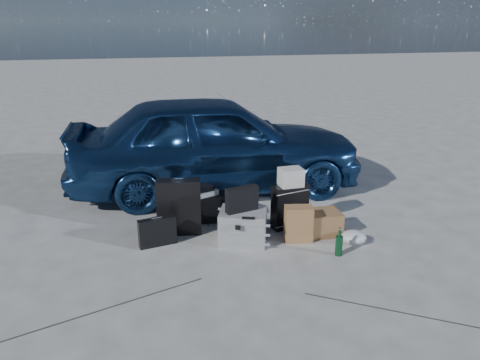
% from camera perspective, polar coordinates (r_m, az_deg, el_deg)
% --- Properties ---
extents(ground, '(60.00, 60.00, 0.00)m').
position_cam_1_polar(ground, '(5.13, 2.21, -9.73)').
color(ground, beige).
rests_on(ground, ground).
extents(car, '(4.37, 1.93, 1.46)m').
position_cam_1_polar(car, '(7.00, -3.03, 4.57)').
color(car, navy).
rests_on(car, ground).
extents(pelican_case, '(0.65, 0.59, 0.38)m').
position_cam_1_polar(pelican_case, '(5.45, 0.37, -5.64)').
color(pelican_case, gray).
rests_on(pelican_case, ground).
extents(laptop_bag, '(0.40, 0.19, 0.29)m').
position_cam_1_polar(laptop_bag, '(5.32, 0.24, -2.36)').
color(laptop_bag, black).
rests_on(laptop_bag, pelican_case).
extents(briefcase, '(0.44, 0.17, 0.33)m').
position_cam_1_polar(briefcase, '(5.45, -10.04, -6.26)').
color(briefcase, black).
rests_on(briefcase, ground).
extents(suitcase_left, '(0.55, 0.28, 0.68)m').
position_cam_1_polar(suitcase_left, '(5.66, -7.44, -3.26)').
color(suitcase_left, black).
rests_on(suitcase_left, ground).
extents(suitcase_right, '(0.49, 0.26, 0.55)m').
position_cam_1_polar(suitcase_right, '(5.83, 6.09, -3.18)').
color(suitcase_right, black).
rests_on(suitcase_right, ground).
extents(white_carton, '(0.28, 0.23, 0.22)m').
position_cam_1_polar(white_carton, '(5.68, 6.22, 0.35)').
color(white_carton, beige).
rests_on(white_carton, suitcase_right).
extents(duffel_bag, '(0.74, 0.40, 0.35)m').
position_cam_1_polar(duffel_bag, '(6.06, -4.51, -3.29)').
color(duffel_bag, black).
rests_on(duffel_bag, ground).
extents(flat_box_white, '(0.43, 0.38, 0.06)m').
position_cam_1_polar(flat_box_white, '(5.97, -4.72, -1.51)').
color(flat_box_white, beige).
rests_on(flat_box_white, duffel_bag).
extents(flat_box_black, '(0.33, 0.28, 0.06)m').
position_cam_1_polar(flat_box_black, '(5.94, -4.71, -1.00)').
color(flat_box_black, black).
rests_on(flat_box_black, flat_box_white).
extents(kraft_bag, '(0.35, 0.25, 0.42)m').
position_cam_1_polar(kraft_bag, '(5.50, 7.13, -5.32)').
color(kraft_bag, '#925E3F').
rests_on(kraft_bag, ground).
extents(cardboard_box, '(0.40, 0.35, 0.29)m').
position_cam_1_polar(cardboard_box, '(5.75, 10.14, -5.14)').
color(cardboard_box, '#9C6544').
rests_on(cardboard_box, ground).
extents(plastic_bag, '(0.34, 0.31, 0.16)m').
position_cam_1_polar(plastic_bag, '(5.60, 13.69, -6.78)').
color(plastic_bag, silver).
rests_on(plastic_bag, ground).
extents(green_bottle, '(0.09, 0.09, 0.31)m').
position_cam_1_polar(green_bottle, '(5.27, 11.99, -7.44)').
color(green_bottle, '#0B3319').
rests_on(green_bottle, ground).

